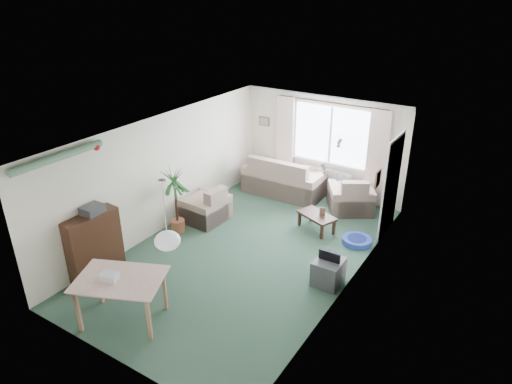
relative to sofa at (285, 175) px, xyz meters
The scene contains 25 objects.
ground 2.88m from the sofa, 75.49° to the right, with size 6.50×6.50×0.00m, color #2C4A39.
window 1.45m from the sofa, 27.76° to the left, with size 1.80×0.03×1.30m, color white.
curtain_rod 2.05m from the sofa, 23.68° to the left, with size 2.60×0.03×0.03m, color black.
curtain_left 0.91m from the sofa, 122.07° to the left, with size 0.45×0.08×2.00m, color beige.
curtain_right 2.24m from the sofa, 10.44° to the left, with size 0.45×0.08×2.00m, color beige.
radiator 1.02m from the sofa, 25.76° to the left, with size 1.20×0.10×0.55m, color white.
doorway 2.80m from the sofa, 11.53° to the right, with size 0.03×0.95×2.00m, color black.
pendant_lamp 5.23m from the sofa, 79.76° to the right, with size 0.36×0.36×0.36m, color white.
tinsel_garland 5.50m from the sofa, 103.45° to the right, with size 1.60×1.60×0.12m, color #196626.
bauble_cluster_a 3.24m from the sofa, 42.60° to the right, with size 0.20×0.20×0.20m, color silver.
bauble_cluster_b 4.21m from the sofa, 52.84° to the right, with size 0.20×0.20×0.20m, color silver.
wall_picture_back 1.47m from the sofa, 151.61° to the left, with size 0.28×0.03×0.22m, color brown.
wall_picture_right 3.29m from the sofa, 29.93° to the right, with size 0.03×0.24×0.30m, color brown.
sofa is the anchor object (origin of this frame).
armchair_corner 1.70m from the sofa, ahead, with size 0.94×0.89×0.84m, color beige.
armchair_left 2.27m from the sofa, 110.35° to the right, with size 0.88×0.84×0.79m, color beige.
coffee_table 1.94m from the sofa, 41.07° to the right, with size 0.78×0.44×0.35m, color black.
photo_frame 1.96m from the sofa, 38.18° to the right, with size 0.12×0.02×0.16m, color brown.
bookshelf 4.89m from the sofa, 103.34° to the right, with size 0.32×0.97×1.18m, color black.
hifi_box 4.87m from the sofa, 103.42° to the right, with size 0.28×0.35×0.14m, color #38373C.
houseplant 3.01m from the sofa, 108.21° to the right, with size 0.61×0.61×1.43m, color #236021.
dining_table 5.35m from the sofa, 88.18° to the right, with size 1.17×0.78×0.73m, color tan.
gift_box 5.45m from the sofa, 89.34° to the right, with size 0.25×0.18×0.12m, color silver.
tv_cube 3.74m from the sofa, 49.72° to the right, with size 0.46×0.50×0.46m, color #35353A.
pet_bed 2.74m from the sofa, 29.38° to the right, with size 0.57×0.57×0.11m, color navy.
Camera 1 is at (4.09, -6.22, 4.71)m, focal length 32.00 mm.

